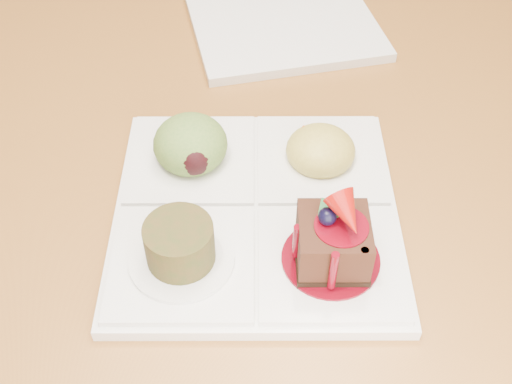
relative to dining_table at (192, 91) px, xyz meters
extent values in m
plane|color=#523517|center=(0.00, 0.00, -0.68)|extent=(6.00, 6.00, 0.00)
cube|color=olive|center=(0.00, 0.00, 0.05)|extent=(1.00, 1.80, 0.04)
cylinder|color=black|center=(0.65, 0.15, -0.50)|extent=(0.03, 0.03, 0.38)
cylinder|color=black|center=(0.60, 0.46, -0.50)|extent=(0.03, 0.03, 0.38)
cube|color=white|center=(0.01, -0.29, 0.07)|extent=(0.32, 0.32, 0.01)
cube|color=white|center=(0.06, -0.37, 0.08)|extent=(0.15, 0.15, 0.01)
cube|color=white|center=(-0.06, -0.34, 0.08)|extent=(0.15, 0.15, 0.01)
cube|color=white|center=(-0.03, -0.21, 0.08)|extent=(0.15, 0.15, 0.01)
cube|color=white|center=(0.09, -0.24, 0.08)|extent=(0.15, 0.15, 0.01)
cylinder|color=#5B030E|center=(0.06, -0.37, 0.09)|extent=(0.08, 0.08, 0.00)
cube|color=black|center=(0.06, -0.37, 0.09)|extent=(0.07, 0.07, 0.01)
cube|color=black|center=(0.06, -0.37, 0.11)|extent=(0.07, 0.07, 0.04)
cylinder|color=#5B030E|center=(0.06, -0.37, 0.13)|extent=(0.04, 0.04, 0.00)
sphere|color=black|center=(0.06, -0.36, 0.14)|extent=(0.02, 0.02, 0.02)
cone|color=#950E09|center=(0.07, -0.37, 0.15)|extent=(0.03, 0.05, 0.04)
cube|color=#134F1E|center=(0.06, -0.35, 0.14)|extent=(0.01, 0.02, 0.01)
cube|color=#134F1E|center=(0.06, -0.35, 0.14)|extent=(0.02, 0.02, 0.01)
cylinder|color=#5B030E|center=(0.05, -0.40, 0.11)|extent=(0.01, 0.01, 0.04)
cylinder|color=#5B030E|center=(0.08, -0.40, 0.11)|extent=(0.01, 0.01, 0.04)
cylinder|color=#5B030E|center=(0.03, -0.36, 0.11)|extent=(0.01, 0.01, 0.04)
cylinder|color=white|center=(-0.06, -0.34, 0.09)|extent=(0.09, 0.09, 0.00)
cylinder|color=#483014|center=(-0.06, -0.34, 0.11)|extent=(0.06, 0.06, 0.04)
cylinder|color=#4D2D10|center=(-0.06, -0.34, 0.12)|extent=(0.05, 0.05, 0.00)
ellipsoid|color=olive|center=(-0.03, -0.21, 0.10)|extent=(0.07, 0.07, 0.05)
ellipsoid|color=black|center=(-0.03, -0.24, 0.10)|extent=(0.04, 0.03, 0.03)
ellipsoid|color=gold|center=(0.09, -0.24, 0.09)|extent=(0.07, 0.07, 0.04)
cube|color=#CA610E|center=(0.11, -0.24, 0.10)|extent=(0.02, 0.02, 0.01)
cube|color=#46811C|center=(0.10, -0.23, 0.10)|extent=(0.02, 0.02, 0.02)
cube|color=#CA610E|center=(0.08, -0.23, 0.10)|extent=(0.02, 0.02, 0.01)
cube|color=#46811C|center=(0.07, -0.24, 0.10)|extent=(0.02, 0.02, 0.01)
cube|color=#CA610E|center=(0.08, -0.26, 0.10)|extent=(0.02, 0.02, 0.02)
cube|color=#46811C|center=(0.09, -0.26, 0.10)|extent=(0.02, 0.02, 0.02)
cube|color=#CA610E|center=(0.11, -0.25, 0.10)|extent=(0.02, 0.02, 0.01)
cube|color=white|center=(0.13, 0.03, 0.07)|extent=(0.23, 0.23, 0.01)
camera|label=1|loc=(-0.08, -0.67, 0.52)|focal=45.00mm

